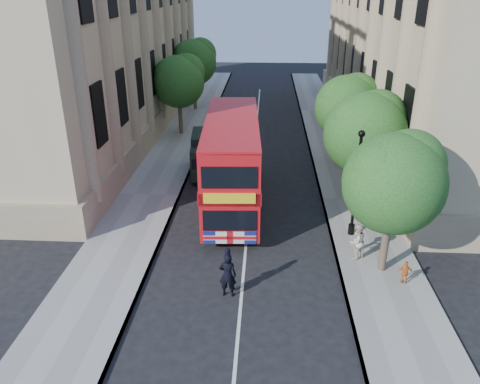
% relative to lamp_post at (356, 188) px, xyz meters
% --- Properties ---
extents(ground, '(120.00, 120.00, 0.00)m').
position_rel_lamp_post_xyz_m(ground, '(-5.00, -6.00, -2.51)').
color(ground, black).
rests_on(ground, ground).
extents(pavement_right, '(3.50, 80.00, 0.12)m').
position_rel_lamp_post_xyz_m(pavement_right, '(0.75, 4.00, -2.45)').
color(pavement_right, gray).
rests_on(pavement_right, ground).
extents(pavement_left, '(3.50, 80.00, 0.12)m').
position_rel_lamp_post_xyz_m(pavement_left, '(-10.75, 4.00, -2.45)').
color(pavement_left, gray).
rests_on(pavement_left, ground).
extents(building_right, '(12.00, 38.00, 18.00)m').
position_rel_lamp_post_xyz_m(building_right, '(8.80, 18.00, 6.49)').
color(building_right, tan).
rests_on(building_right, ground).
extents(building_left, '(12.00, 38.00, 18.00)m').
position_rel_lamp_post_xyz_m(building_left, '(-18.80, 18.00, 6.49)').
color(building_left, tan).
rests_on(building_left, ground).
extents(tree_right_near, '(4.00, 4.00, 6.08)m').
position_rel_lamp_post_xyz_m(tree_right_near, '(0.84, -2.97, 1.74)').
color(tree_right_near, '#473828').
rests_on(tree_right_near, ground).
extents(tree_right_mid, '(4.20, 4.20, 6.37)m').
position_rel_lamp_post_xyz_m(tree_right_mid, '(0.84, 3.03, 1.93)').
color(tree_right_mid, '#473828').
rests_on(tree_right_mid, ground).
extents(tree_right_far, '(4.00, 4.00, 6.15)m').
position_rel_lamp_post_xyz_m(tree_right_far, '(0.84, 9.03, 1.80)').
color(tree_right_far, '#473828').
rests_on(tree_right_far, ground).
extents(tree_left_far, '(4.00, 4.00, 6.30)m').
position_rel_lamp_post_xyz_m(tree_left_far, '(-10.96, 16.03, 1.93)').
color(tree_left_far, '#473828').
rests_on(tree_left_far, ground).
extents(tree_left_back, '(4.20, 4.20, 6.65)m').
position_rel_lamp_post_xyz_m(tree_left_back, '(-10.96, 24.03, 2.20)').
color(tree_left_back, '#473828').
rests_on(tree_left_back, ground).
extents(lamp_post, '(0.32, 0.32, 5.16)m').
position_rel_lamp_post_xyz_m(lamp_post, '(0.00, 0.00, 0.00)').
color(lamp_post, black).
rests_on(lamp_post, pavement_right).
extents(double_decker_bus, '(3.23, 10.33, 4.71)m').
position_rel_lamp_post_xyz_m(double_decker_bus, '(-5.95, 3.18, 0.10)').
color(double_decker_bus, '#B30C11').
rests_on(double_decker_bus, ground).
extents(box_van, '(2.19, 4.56, 2.53)m').
position_rel_lamp_post_xyz_m(box_van, '(-7.89, 7.66, -1.27)').
color(box_van, black).
rests_on(box_van, ground).
extents(police_constable, '(0.70, 0.49, 1.85)m').
position_rel_lamp_post_xyz_m(police_constable, '(-5.53, -5.00, -1.58)').
color(police_constable, black).
rests_on(police_constable, ground).
extents(woman_pedestrian, '(1.00, 0.94, 1.63)m').
position_rel_lamp_post_xyz_m(woman_pedestrian, '(-0.16, -2.16, -1.58)').
color(woman_pedestrian, beige).
rests_on(woman_pedestrian, pavement_right).
extents(child_a, '(0.62, 0.33, 1.00)m').
position_rel_lamp_post_xyz_m(child_a, '(1.47, -3.97, -1.89)').
color(child_a, orange).
rests_on(child_a, pavement_right).
extents(child_b, '(0.76, 0.60, 1.03)m').
position_rel_lamp_post_xyz_m(child_b, '(0.02, -1.59, -1.87)').
color(child_b, '#EEDC51').
rests_on(child_b, pavement_right).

